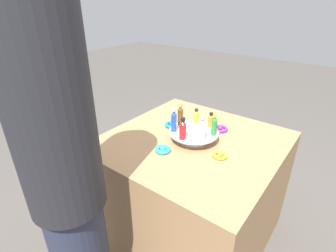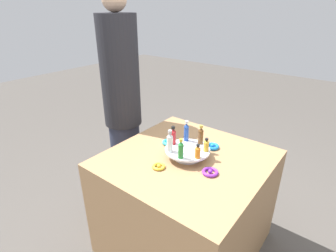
{
  "view_description": "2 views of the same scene",
  "coord_description": "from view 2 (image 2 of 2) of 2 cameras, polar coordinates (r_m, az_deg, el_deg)",
  "views": [
    {
      "loc": [
        1.17,
        0.7,
        1.53
      ],
      "look_at": [
        0.2,
        -0.04,
        0.92
      ],
      "focal_mm": 28.0,
      "sensor_mm": 36.0,
      "label": 1
    },
    {
      "loc": [
        -0.8,
        1.23,
        1.66
      ],
      "look_at": [
        0.19,
        -0.03,
        0.92
      ],
      "focal_mm": 28.0,
      "sensor_mm": 36.0,
      "label": 2
    }
  ],
  "objects": [
    {
      "name": "ground_plane",
      "position": [
        2.22,
        3.54,
        -23.74
      ],
      "size": [
        12.0,
        12.0,
        0.0
      ],
      "primitive_type": "plane",
      "color": "#4C4742"
    },
    {
      "name": "party_table",
      "position": [
        1.95,
        3.85,
        -16.34
      ],
      "size": [
        0.98,
        0.98,
        0.76
      ],
      "color": "#9E754C",
      "rests_on": "ground_plane"
    },
    {
      "name": "display_stand",
      "position": [
        1.7,
        4.25,
        -5.63
      ],
      "size": [
        0.29,
        0.29,
        0.06
      ],
      "color": "silver",
      "rests_on": "party_table"
    },
    {
      "name": "bottle_green",
      "position": [
        1.57,
        2.81,
        -5.09
      ],
      "size": [
        0.03,
        0.03,
        0.13
      ],
      "color": "#288438",
      "rests_on": "display_stand"
    },
    {
      "name": "bottle_orange",
      "position": [
        1.58,
        6.48,
        -5.58
      ],
      "size": [
        0.03,
        0.03,
        0.09
      ],
      "color": "orange",
      "rests_on": "display_stand"
    },
    {
      "name": "bottle_gold",
      "position": [
        1.66,
        8.33,
        -4.16
      ],
      "size": [
        0.03,
        0.03,
        0.09
      ],
      "color": "gold",
      "rests_on": "display_stand"
    },
    {
      "name": "bottle_brown",
      "position": [
        1.74,
        7.14,
        -2.01
      ],
      "size": [
        0.03,
        0.03,
        0.13
      ],
      "color": "brown",
      "rests_on": "display_stand"
    },
    {
      "name": "bottle_blue",
      "position": [
        1.76,
        4.02,
        -1.22
      ],
      "size": [
        0.03,
        0.03,
        0.15
      ],
      "color": "#234CAD",
      "rests_on": "display_stand"
    },
    {
      "name": "bottle_red",
      "position": [
        1.72,
        1.08,
        -2.16
      ],
      "size": [
        0.04,
        0.04,
        0.13
      ],
      "color": "#B21E23",
      "rests_on": "display_stand"
    },
    {
      "name": "bottle_clear",
      "position": [
        1.63,
        0.41,
        -3.46
      ],
      "size": [
        0.04,
        0.04,
        0.15
      ],
      "color": "silver",
      "rests_on": "display_stand"
    },
    {
      "name": "ribbon_bow_blue",
      "position": [
        1.84,
        9.62,
        -4.39
      ],
      "size": [
        0.09,
        0.09,
        0.03
      ],
      "color": "blue",
      "rests_on": "party_table"
    },
    {
      "name": "ribbon_bow_teal",
      "position": [
        1.87,
        0.09,
        -3.55
      ],
      "size": [
        0.09,
        0.09,
        0.03
      ],
      "color": "#2DB7CC",
      "rests_on": "party_table"
    },
    {
      "name": "ribbon_bow_gold",
      "position": [
        1.61,
        -2.02,
        -8.81
      ],
      "size": [
        0.08,
        0.08,
        0.02
      ],
      "color": "gold",
      "rests_on": "party_table"
    },
    {
      "name": "ribbon_bow_purple",
      "position": [
        1.58,
        9.16,
        -9.86
      ],
      "size": [
        0.1,
        0.1,
        0.03
      ],
      "color": "purple",
      "rests_on": "party_table"
    },
    {
      "name": "person_figure",
      "position": [
        2.2,
        -9.9,
        4.39
      ],
      "size": [
        0.3,
        0.3,
        1.79
      ],
      "rotation": [
        0.0,
        0.0,
        2.96
      ],
      "color": "#282D42",
      "rests_on": "ground_plane"
    }
  ]
}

